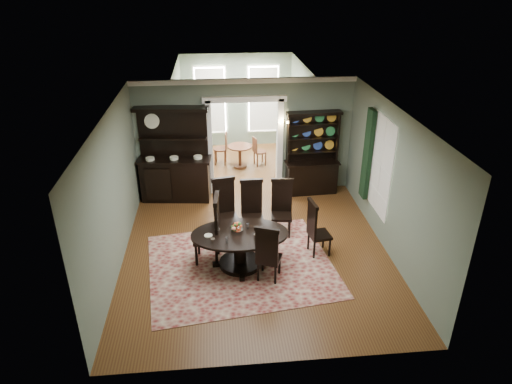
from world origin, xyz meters
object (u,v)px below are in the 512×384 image
Objects in this scene: dining_table at (240,243)px; sideboard at (175,168)px; parlor_table at (240,153)px; welsh_dresser at (312,164)px.

sideboard reaches higher than dining_table.
sideboard is 2.59m from parlor_table.
welsh_dresser is (2.08, 3.19, 0.26)m from dining_table.
dining_table is at bearing -93.64° from parlor_table.
sideboard is 3.31× the size of parlor_table.
dining_table is at bearing -126.23° from welsh_dresser.
parlor_table is (-1.76, 1.83, -0.35)m from welsh_dresser.
sideboard reaches higher than welsh_dresser.
welsh_dresser reaches higher than parlor_table.
parlor_table is at bearing 52.81° from sideboard.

